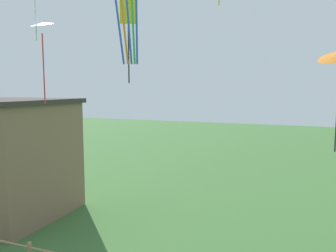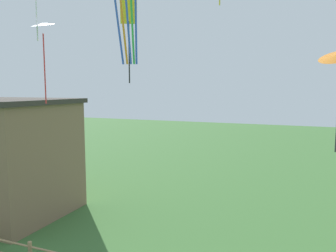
# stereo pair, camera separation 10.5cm
# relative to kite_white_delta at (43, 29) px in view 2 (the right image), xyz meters

# --- Properties ---
(kite_white_delta) EXTENTS (0.91, 0.89, 3.27)m
(kite_white_delta) POSITION_rel_kite_white_delta_xyz_m (0.00, 0.00, 0.00)
(kite_white_delta) COLOR white
(kite_yellow_diamond) EXTENTS (0.72, 0.62, 3.07)m
(kite_yellow_diamond) POSITION_rel_kite_white_delta_xyz_m (3.33, 0.88, 0.03)
(kite_yellow_diamond) COLOR yellow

